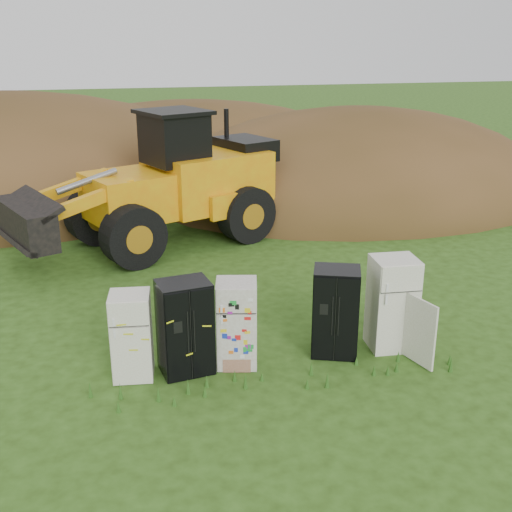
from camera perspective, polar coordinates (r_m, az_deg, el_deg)
The scene contains 10 objects.
ground at distance 11.91m, azimuth 1.12°, elevation -9.19°, with size 120.00×120.00×0.00m, color #274311.
fridge_leftmost at distance 11.25m, azimuth -10.99°, elevation -6.97°, with size 0.68×0.65×1.54m, color white, non-canonical shape.
fridge_black_side at distance 11.25m, azimuth -6.33°, elevation -6.31°, with size 0.88×0.69×1.68m, color black, non-canonical shape.
fridge_sticker at distance 11.43m, azimuth -1.73°, elevation -6.00°, with size 0.71×0.65×1.59m, color silver, non-canonical shape.
fridge_black_right at distance 11.88m, azimuth 7.08°, elevation -4.93°, with size 0.83×0.69×1.66m, color black, non-canonical shape.
fridge_open_door at distance 12.26m, azimuth 12.02°, elevation -4.14°, with size 0.81×0.74×1.78m, color white, non-canonical shape.
wheel_loader at distance 17.61m, azimuth -9.75°, elevation 6.49°, with size 7.62×3.09×3.69m, color gold, non-canonical shape.
dirt_mound_right at distance 23.86m, azimuth 8.64°, elevation 5.38°, with size 14.71×10.79×6.35m, color #443116.
dirt_mound_left at distance 25.62m, azimuth -21.46°, elevation 5.21°, with size 18.06×13.55×7.34m, color #443116.
dirt_mound_back at distance 29.34m, azimuth -5.96°, elevation 8.12°, with size 16.84×11.23×5.65m, color #443116.
Camera 1 is at (-2.58, -10.13, 5.70)m, focal length 45.00 mm.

